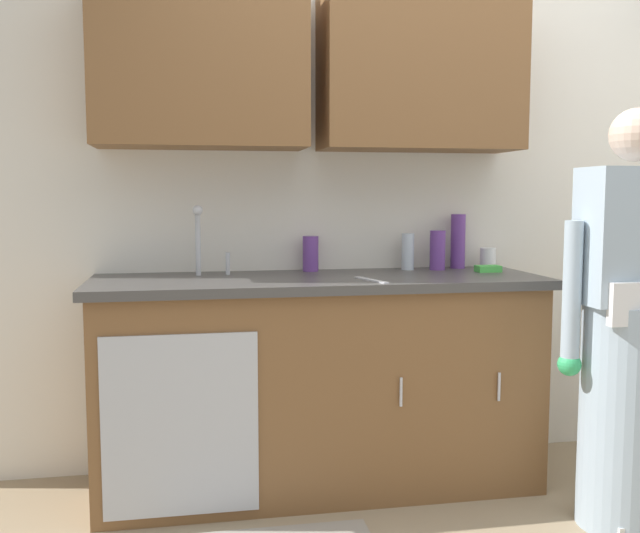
# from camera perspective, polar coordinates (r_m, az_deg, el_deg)

# --- Properties ---
(kitchen_wall_with_uppers) EXTENTS (4.80, 0.44, 2.70)m
(kitchen_wall_with_uppers) POSITION_cam_1_polar(r_m,az_deg,el_deg) (3.48, 5.76, 8.67)
(kitchen_wall_with_uppers) COLOR silver
(kitchen_wall_with_uppers) RESTS_ON ground
(counter_cabinet) EXTENTS (1.90, 0.62, 0.90)m
(counter_cabinet) POSITION_cam_1_polar(r_m,az_deg,el_deg) (3.21, -0.15, -9.56)
(counter_cabinet) COLOR brown
(counter_cabinet) RESTS_ON ground
(countertop) EXTENTS (1.96, 0.66, 0.04)m
(countertop) POSITION_cam_1_polar(r_m,az_deg,el_deg) (3.12, -0.11, -1.19)
(countertop) COLOR #474442
(countertop) RESTS_ON counter_cabinet
(sink) EXTENTS (0.50, 0.36, 0.35)m
(sink) POSITION_cam_1_polar(r_m,az_deg,el_deg) (3.07, -8.91, -1.25)
(sink) COLOR #B7BABF
(sink) RESTS_ON counter_cabinet
(person_at_sink) EXTENTS (0.55, 0.34, 1.62)m
(person_at_sink) POSITION_cam_1_polar(r_m,az_deg,el_deg) (3.01, 23.36, -6.31)
(person_at_sink) COLOR white
(person_at_sink) RESTS_ON ground
(bottle_water_short) EXTENTS (0.07, 0.07, 0.26)m
(bottle_water_short) POSITION_cam_1_polar(r_m,az_deg,el_deg) (3.53, 10.97, 1.99)
(bottle_water_short) COLOR #66388C
(bottle_water_short) RESTS_ON countertop
(bottle_soap) EXTENTS (0.06, 0.06, 0.17)m
(bottle_soap) POSITION_cam_1_polar(r_m,az_deg,el_deg) (3.42, 7.04, 1.19)
(bottle_soap) COLOR silver
(bottle_soap) RESTS_ON countertop
(bottle_water_tall) EXTENTS (0.07, 0.07, 0.19)m
(bottle_water_tall) POSITION_cam_1_polar(r_m,az_deg,el_deg) (3.44, 9.38, 1.29)
(bottle_water_tall) COLOR #66388C
(bottle_water_tall) RESTS_ON countertop
(bottle_cleaner_spray) EXTENTS (0.07, 0.07, 0.16)m
(bottle_cleaner_spray) POSITION_cam_1_polar(r_m,az_deg,el_deg) (3.33, -0.76, 1.03)
(bottle_cleaner_spray) COLOR #66388C
(bottle_cleaner_spray) RESTS_ON countertop
(cup_by_sink) EXTENTS (0.08, 0.08, 0.10)m
(cup_by_sink) POSITION_cam_1_polar(r_m,az_deg,el_deg) (3.58, 13.28, 0.67)
(cup_by_sink) COLOR white
(cup_by_sink) RESTS_ON countertop
(knife_on_counter) EXTENTS (0.09, 0.24, 0.01)m
(knife_on_counter) POSITION_cam_1_polar(r_m,az_deg,el_deg) (2.98, 4.13, -1.08)
(knife_on_counter) COLOR silver
(knife_on_counter) RESTS_ON countertop
(sponge) EXTENTS (0.11, 0.07, 0.03)m
(sponge) POSITION_cam_1_polar(r_m,az_deg,el_deg) (3.40, 13.29, -0.17)
(sponge) COLOR #4CBF4C
(sponge) RESTS_ON countertop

